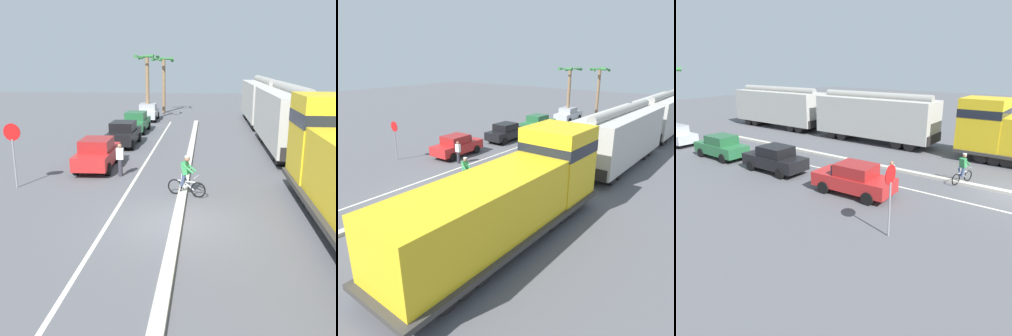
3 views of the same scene
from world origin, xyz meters
The scene contains 14 objects.
ground_plane centered at (0.00, 0.00, 0.00)m, with size 120.00×120.00×0.00m, color #56565B.
median_curb centered at (0.00, 6.00, 0.08)m, with size 0.36×36.00×0.16m, color beige.
lane_stripe centered at (-2.40, 6.00, 0.00)m, with size 0.14×36.00×0.01m, color silver.
hopper_car_lead centered at (5.96, 12.17, 2.08)m, with size 2.90×10.60×4.18m.
hopper_car_middle centered at (5.96, 23.77, 2.08)m, with size 2.90×10.60×4.18m.
parked_car_red centered at (-4.70, 6.86, 0.82)m, with size 1.95×4.26×1.62m.
parked_car_black centered at (-4.56, 12.86, 0.82)m, with size 1.85×4.21×1.62m.
parked_car_green centered at (-4.67, 18.28, 0.82)m, with size 1.86×4.21×1.62m.
parked_car_silver centered at (-4.65, 24.82, 0.82)m, with size 1.93×4.25×1.62m.
cyclist centered at (0.15, 2.93, 0.82)m, with size 1.63×0.70×1.71m.
stop_sign centered at (-7.44, 3.34, 2.02)m, with size 0.76×0.08×2.88m.
palm_tree_near centered at (-3.80, 30.95, 4.49)m, with size 2.69×2.75×6.15m.
palm_tree_far centered at (-4.72, 24.70, 4.42)m, with size 2.17×2.34×6.24m.
pedestrian_by_cars centered at (-3.21, 5.56, 0.85)m, with size 0.34×0.22×1.62m.
Camera 1 is at (0.92, -12.69, 5.41)m, focal length 42.00 mm.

